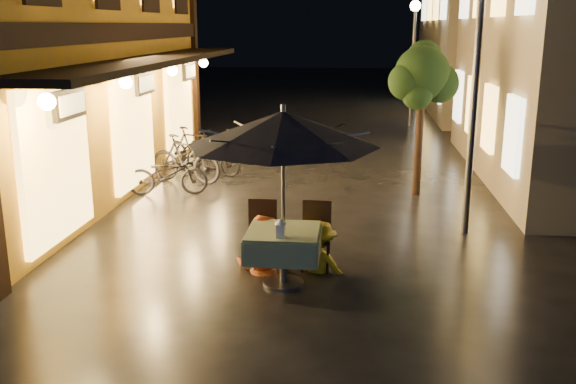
# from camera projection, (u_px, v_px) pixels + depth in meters

# --- Properties ---
(ground) EXTENTS (90.00, 90.00, 0.00)m
(ground) POSITION_uv_depth(u_px,v_px,m) (276.00, 269.00, 9.32)
(ground) COLOR black
(ground) RESTS_ON ground
(west_building) EXTENTS (5.90, 11.40, 7.40)m
(west_building) POSITION_uv_depth(u_px,v_px,m) (16.00, 11.00, 12.81)
(west_building) COLOR gold
(west_building) RESTS_ON ground
(east_building_far) EXTENTS (7.30, 10.30, 7.30)m
(east_building_far) POSITION_uv_depth(u_px,v_px,m) (523.00, 19.00, 24.95)
(east_building_far) COLOR tan
(east_building_far) RESTS_ON ground
(street_tree) EXTENTS (1.43, 1.20, 3.15)m
(street_tree) POSITION_uv_depth(u_px,v_px,m) (423.00, 77.00, 12.80)
(street_tree) COLOR black
(street_tree) RESTS_ON ground
(streetlamp_near) EXTENTS (0.36, 0.36, 4.23)m
(streetlamp_near) POSITION_uv_depth(u_px,v_px,m) (477.00, 59.00, 10.20)
(streetlamp_near) COLOR #59595E
(streetlamp_near) RESTS_ON ground
(streetlamp_far) EXTENTS (0.36, 0.36, 4.23)m
(streetlamp_far) POSITION_uv_depth(u_px,v_px,m) (414.00, 41.00, 21.75)
(streetlamp_far) COLOR #59595E
(streetlamp_far) RESTS_ON ground
(cafe_table) EXTENTS (0.99, 0.99, 0.78)m
(cafe_table) POSITION_uv_depth(u_px,v_px,m) (283.00, 244.00, 8.63)
(cafe_table) COLOR #59595E
(cafe_table) RESTS_ON ground
(patio_umbrella) EXTENTS (2.53, 2.53, 2.46)m
(patio_umbrella) POSITION_uv_depth(u_px,v_px,m) (283.00, 129.00, 8.23)
(patio_umbrella) COLOR #59595E
(patio_umbrella) RESTS_ON ground
(cafe_chair_left) EXTENTS (0.42, 0.42, 0.97)m
(cafe_chair_left) POSITION_uv_depth(u_px,v_px,m) (262.00, 229.00, 9.39)
(cafe_chair_left) COLOR black
(cafe_chair_left) RESTS_ON ground
(cafe_chair_right) EXTENTS (0.42, 0.42, 0.97)m
(cafe_chair_right) POSITION_uv_depth(u_px,v_px,m) (316.00, 231.00, 9.31)
(cafe_chair_right) COLOR black
(cafe_chair_right) RESTS_ON ground
(table_lantern) EXTENTS (0.16, 0.16, 0.25)m
(table_lantern) POSITION_uv_depth(u_px,v_px,m) (281.00, 227.00, 8.26)
(table_lantern) COLOR white
(table_lantern) RESTS_ON cafe_table
(person_orange) EXTENTS (0.84, 0.69, 1.60)m
(person_orange) POSITION_uv_depth(u_px,v_px,m) (261.00, 216.00, 9.12)
(person_orange) COLOR orange
(person_orange) RESTS_ON ground
(person_yellow) EXTENTS (1.02, 0.73, 1.42)m
(person_yellow) POSITION_uv_depth(u_px,v_px,m) (320.00, 223.00, 9.12)
(person_yellow) COLOR yellow
(person_yellow) RESTS_ON ground
(bicycle_0) EXTENTS (1.74, 0.87, 0.87)m
(bicycle_0) POSITION_uv_depth(u_px,v_px,m) (167.00, 174.00, 13.28)
(bicycle_0) COLOR black
(bicycle_0) RESTS_ON ground
(bicycle_1) EXTENTS (1.86, 1.06, 1.08)m
(bicycle_1) POSITION_uv_depth(u_px,v_px,m) (185.00, 159.00, 14.30)
(bicycle_1) COLOR black
(bicycle_1) RESTS_ON ground
(bicycle_2) EXTENTS (1.61, 0.83, 0.81)m
(bicycle_2) POSITION_uv_depth(u_px,v_px,m) (210.00, 159.00, 15.00)
(bicycle_2) COLOR black
(bicycle_2) RESTS_ON ground
(bicycle_3) EXTENTS (1.76, 1.05, 1.02)m
(bicycle_3) POSITION_uv_depth(u_px,v_px,m) (193.00, 148.00, 15.74)
(bicycle_3) COLOR black
(bicycle_3) RESTS_ON ground
(bicycle_4) EXTENTS (1.70, 1.13, 0.84)m
(bicycle_4) POSITION_uv_depth(u_px,v_px,m) (213.00, 147.00, 16.27)
(bicycle_4) COLOR black
(bicycle_4) RESTS_ON ground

